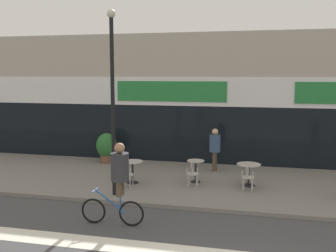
% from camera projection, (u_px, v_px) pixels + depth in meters
% --- Properties ---
extents(sidewalk_slab, '(40.00, 5.50, 0.12)m').
position_uv_depth(sidewalk_slab, '(257.00, 186.00, 13.35)').
color(sidewalk_slab, slate).
rests_on(sidewalk_slab, ground).
extents(storefront_facade, '(40.00, 4.06, 5.53)m').
position_uv_depth(storefront_facade, '(260.00, 98.00, 17.54)').
color(storefront_facade, '#B2A899').
rests_on(storefront_facade, ground).
extents(bistro_table_0, '(0.72, 0.72, 0.76)m').
position_uv_depth(bistro_table_0, '(133.00, 167.00, 13.46)').
color(bistro_table_0, black).
rests_on(bistro_table_0, sidewalk_slab).
extents(bistro_table_1, '(0.60, 0.60, 0.77)m').
position_uv_depth(bistro_table_1, '(196.00, 167.00, 13.55)').
color(bistro_table_1, black).
rests_on(bistro_table_1, sidewalk_slab).
extents(bistro_table_2, '(0.80, 0.80, 0.74)m').
position_uv_depth(bistro_table_2, '(249.00, 170.00, 13.11)').
color(bistro_table_2, black).
rests_on(bistro_table_2, sidewalk_slab).
extents(cafe_chair_0_near, '(0.40, 0.58, 0.90)m').
position_uv_depth(cafe_chair_0_near, '(127.00, 173.00, 12.86)').
color(cafe_chair_0_near, '#B7B2AD').
rests_on(cafe_chair_0_near, sidewalk_slab).
extents(cafe_chair_1_near, '(0.40, 0.58, 0.90)m').
position_uv_depth(cafe_chair_1_near, '(193.00, 172.00, 12.95)').
color(cafe_chair_1_near, '#B7B2AD').
rests_on(cafe_chair_1_near, sidewalk_slab).
extents(cafe_chair_2_near, '(0.44, 0.59, 0.90)m').
position_uv_depth(cafe_chair_2_near, '(248.00, 175.00, 12.51)').
color(cafe_chair_2_near, '#B7B2AD').
rests_on(cafe_chair_2_near, sidewalk_slab).
extents(planter_pot, '(0.87, 0.87, 1.25)m').
position_uv_depth(planter_pot, '(107.00, 147.00, 16.55)').
color(planter_pot, brown).
rests_on(planter_pot, sidewalk_slab).
extents(lamp_post, '(0.26, 0.26, 5.61)m').
position_uv_depth(lamp_post, '(113.00, 91.00, 11.77)').
color(lamp_post, black).
rests_on(lamp_post, sidewalk_slab).
extents(cyclist_1, '(1.68, 0.50, 2.14)m').
position_uv_depth(cyclist_1, '(118.00, 177.00, 9.90)').
color(cyclist_1, black).
rests_on(cyclist_1, ground).
extents(pedestrian_near_end, '(0.44, 0.44, 1.65)m').
position_uv_depth(pedestrian_near_end, '(215.00, 146.00, 15.08)').
color(pedestrian_near_end, '#4C3D2D').
rests_on(pedestrian_near_end, sidewalk_slab).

